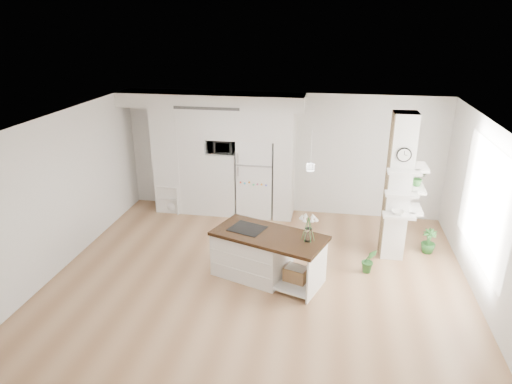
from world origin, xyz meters
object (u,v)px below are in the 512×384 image
refrigerator (256,177)px  bookshelf (170,200)px  floor_plant_a (369,261)px  kitchen_island (258,252)px

refrigerator → bookshelf: 2.05m
floor_plant_a → bookshelf: bearing=155.4°
kitchen_island → bookshelf: 3.44m
bookshelf → floor_plant_a: 4.77m
refrigerator → kitchen_island: (0.49, -2.62, -0.43)m
bookshelf → refrigerator: bearing=12.0°
kitchen_island → bookshelf: (-2.45, 2.41, -0.16)m
floor_plant_a → refrigerator: bearing=137.3°
refrigerator → kitchen_island: refrigerator is taller
kitchen_island → floor_plant_a: 1.94m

